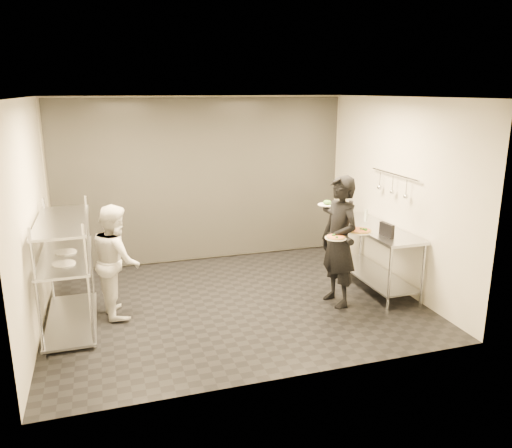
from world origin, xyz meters
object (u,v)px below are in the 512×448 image
object	(u,v)px
pass_rack	(67,267)
chef	(116,260)
bottle_green	(340,209)
pos_monitor	(387,230)
bottle_clear	(366,215)
bottle_dark	(351,208)
pizza_plate_near	(336,237)
salad_plate	(327,203)
pizza_plate_far	(360,231)
waiter	(339,242)
prep_counter	(374,246)

from	to	relation	value
pass_rack	chef	size ratio (longest dim) A/B	1.08
bottle_green	chef	bearing A→B (deg)	-169.44
pos_monitor	pass_rack	bearing A→B (deg)	167.58
bottle_clear	bottle_dark	size ratio (longest dim) A/B	0.83
pos_monitor	bottle_clear	world-z (taller)	pos_monitor
pizza_plate_near	salad_plate	distance (m)	0.66
pass_rack	pizza_plate_near	xyz separation A→B (m)	(3.35, -0.67, 0.27)
pos_monitor	bottle_green	world-z (taller)	bottle_green
pizza_plate_near	pos_monitor	xyz separation A→B (m)	(0.86, 0.18, -0.02)
pizza_plate_far	pos_monitor	world-z (taller)	pizza_plate_far
pizza_plate_far	salad_plate	world-z (taller)	salad_plate
waiter	chef	size ratio (longest dim) A/B	1.21
pizza_plate_near	pizza_plate_far	world-z (taller)	pizza_plate_far
waiter	pos_monitor	world-z (taller)	waiter
pass_rack	pos_monitor	distance (m)	4.25
waiter	bottle_dark	bearing A→B (deg)	137.75
prep_counter	bottle_clear	size ratio (longest dim) A/B	9.45
pizza_plate_near	bottle_dark	world-z (taller)	bottle_dark
prep_counter	bottle_clear	distance (m)	0.53
bottle_dark	waiter	bearing A→B (deg)	-123.51
pizza_plate_far	bottle_green	world-z (taller)	bottle_green
bottle_green	bottle_dark	bearing A→B (deg)	0.00
bottle_green	bottle_dark	distance (m)	0.19
chef	salad_plate	distance (m)	2.95
salad_plate	bottle_green	world-z (taller)	salad_plate
prep_counter	bottle_dark	distance (m)	0.90
bottle_green	pizza_plate_near	bearing A→B (deg)	-118.55
pizza_plate_far	salad_plate	xyz separation A→B (m)	(-0.25, 0.51, 0.28)
pizza_plate_near	pos_monitor	size ratio (longest dim) A/B	1.04
pizza_plate_far	bottle_green	xyz separation A→B (m)	(0.43, 1.42, -0.05)
pizza_plate_near	bottle_dark	distance (m)	1.77
chef	prep_counter	bearing A→B (deg)	-99.95
pos_monitor	bottle_clear	bearing A→B (deg)	73.97
salad_plate	chef	bearing A→B (deg)	175.03
pass_rack	chef	world-z (taller)	pass_rack
pass_rack	pizza_plate_far	distance (m)	3.78
salad_plate	bottle_clear	world-z (taller)	salad_plate
pizza_plate_far	bottle_dark	size ratio (longest dim) A/B	1.51
salad_plate	bottle_green	bearing A→B (deg)	53.59
pizza_plate_far	prep_counter	bearing A→B (deg)	45.29
pizza_plate_near	bottle_green	distance (m)	1.67
pos_monitor	pizza_plate_far	bearing A→B (deg)	-171.44
chef	pizza_plate_near	size ratio (longest dim) A/B	5.26
pizza_plate_near	bottle_clear	world-z (taller)	bottle_clear
chef	pizza_plate_far	distance (m)	3.23
pizza_plate_far	waiter	bearing A→B (deg)	140.54
pass_rack	pos_monitor	world-z (taller)	pass_rack
waiter	pos_monitor	bearing A→B (deg)	77.54
pass_rack	salad_plate	size ratio (longest dim) A/B	6.23
pass_rack	bottle_dark	distance (m)	4.42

